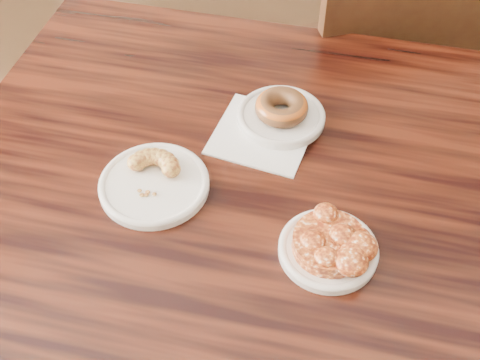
# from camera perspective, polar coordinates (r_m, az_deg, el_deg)

# --- Properties ---
(cafe_table) EXTENTS (1.13, 1.13, 0.75)m
(cafe_table) POSITION_cam_1_polar(r_m,az_deg,el_deg) (1.27, -0.93, -12.51)
(cafe_table) COLOR black
(cafe_table) RESTS_ON floor
(chair_far) EXTENTS (0.62, 0.62, 0.90)m
(chair_far) POSITION_cam_1_polar(r_m,az_deg,el_deg) (1.71, 11.56, 10.05)
(chair_far) COLOR black
(chair_far) RESTS_ON floor
(napkin) EXTENTS (0.20, 0.20, 0.00)m
(napkin) POSITION_cam_1_polar(r_m,az_deg,el_deg) (1.06, 2.16, 4.41)
(napkin) COLOR white
(napkin) RESTS_ON cafe_table
(plate_donut) EXTENTS (0.16, 0.16, 0.01)m
(plate_donut) POSITION_cam_1_polar(r_m,az_deg,el_deg) (1.08, 3.90, 6.02)
(plate_donut) COLOR silver
(plate_donut) RESTS_ON napkin
(plate_cruller) EXTENTS (0.18, 0.18, 0.01)m
(plate_cruller) POSITION_cam_1_polar(r_m,az_deg,el_deg) (0.98, -8.14, -0.44)
(plate_cruller) COLOR white
(plate_cruller) RESTS_ON cafe_table
(plate_fritter) EXTENTS (0.15, 0.15, 0.01)m
(plate_fritter) POSITION_cam_1_polar(r_m,az_deg,el_deg) (0.90, 8.35, -6.59)
(plate_fritter) COLOR white
(plate_fritter) RESTS_ON cafe_table
(glazed_donut) EXTENTS (0.09, 0.09, 0.03)m
(glazed_donut) POSITION_cam_1_polar(r_m,az_deg,el_deg) (1.07, 3.97, 6.91)
(glazed_donut) COLOR #904314
(glazed_donut) RESTS_ON plate_donut
(apple_fritter) EXTENTS (0.15, 0.15, 0.04)m
(apple_fritter) POSITION_cam_1_polar(r_m,az_deg,el_deg) (0.88, 8.52, -5.71)
(apple_fritter) COLOR #4E1708
(apple_fritter) RESTS_ON plate_fritter
(cruller_fragment) EXTENTS (0.10, 0.10, 0.03)m
(cruller_fragment) POSITION_cam_1_polar(r_m,az_deg,el_deg) (0.97, -8.27, 0.34)
(cruller_fragment) COLOR brown
(cruller_fragment) RESTS_ON plate_cruller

